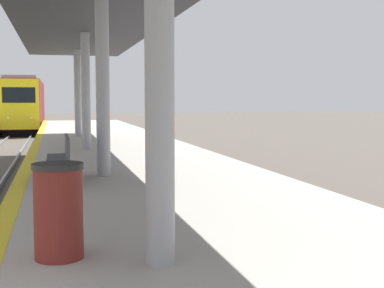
% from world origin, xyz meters
% --- Properties ---
extents(train, '(2.73, 16.82, 4.33)m').
position_xyz_m(train, '(0.00, 43.75, 2.20)').
color(train, black).
rests_on(train, ground).
extents(station_canopy, '(4.35, 25.77, 4.06)m').
position_xyz_m(station_canopy, '(3.37, 11.92, 4.84)').
color(station_canopy, '#99999E').
rests_on(station_canopy, platform_right).
extents(trash_bin, '(0.53, 0.53, 1.01)m').
position_xyz_m(trash_bin, '(2.38, 2.72, 1.51)').
color(trash_bin, maroon).
rests_on(trash_bin, platform_right).
extents(bench, '(0.44, 1.79, 0.92)m').
position_xyz_m(bench, '(2.47, 8.18, 1.49)').
color(bench, '#4C4C51').
rests_on(bench, platform_right).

